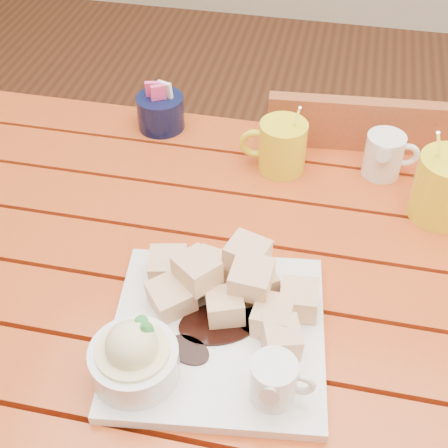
% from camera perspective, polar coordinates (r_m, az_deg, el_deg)
% --- Properties ---
extents(table, '(1.20, 0.79, 0.75)m').
position_cam_1_polar(table, '(1.03, 0.63, -8.08)').
color(table, '#AE3116').
rests_on(table, ground).
extents(dessert_plate, '(0.32, 0.32, 0.11)m').
position_cam_1_polar(dessert_plate, '(0.83, -1.87, -9.53)').
color(dessert_plate, white).
rests_on(dessert_plate, table).
extents(coffee_mug_left, '(0.12, 0.08, 0.14)m').
position_cam_1_polar(coffee_mug_left, '(1.10, 5.23, 7.15)').
color(coffee_mug_left, yellow).
rests_on(coffee_mug_left, table).
extents(coffee_mug_right, '(0.14, 0.10, 0.17)m').
position_cam_1_polar(coffee_mug_right, '(1.06, 19.75, 3.18)').
color(coffee_mug_right, yellow).
rests_on(coffee_mug_right, table).
extents(cream_pitcher, '(0.10, 0.08, 0.08)m').
position_cam_1_polar(cream_pitcher, '(1.12, 14.50, 6.18)').
color(cream_pitcher, white).
rests_on(cream_pitcher, table).
extents(sugar_caddy, '(0.09, 0.09, 0.10)m').
position_cam_1_polar(sugar_caddy, '(1.22, -5.82, 10.22)').
color(sugar_caddy, black).
rests_on(sugar_caddy, table).
extents(chair_far, '(0.44, 0.44, 0.85)m').
position_cam_1_polar(chair_far, '(1.46, 11.56, 0.46)').
color(chair_far, brown).
rests_on(chair_far, ground).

